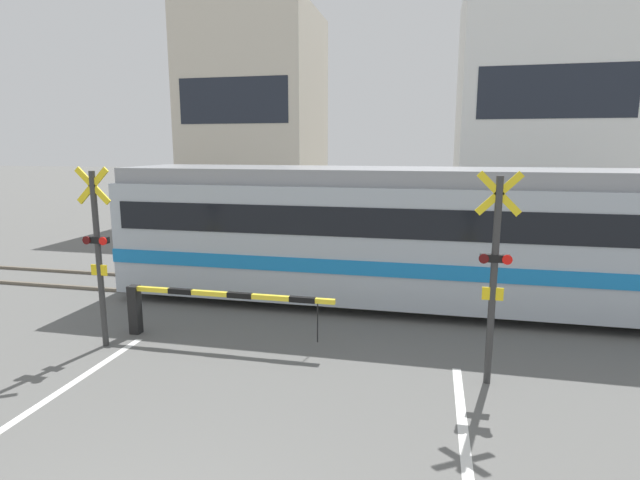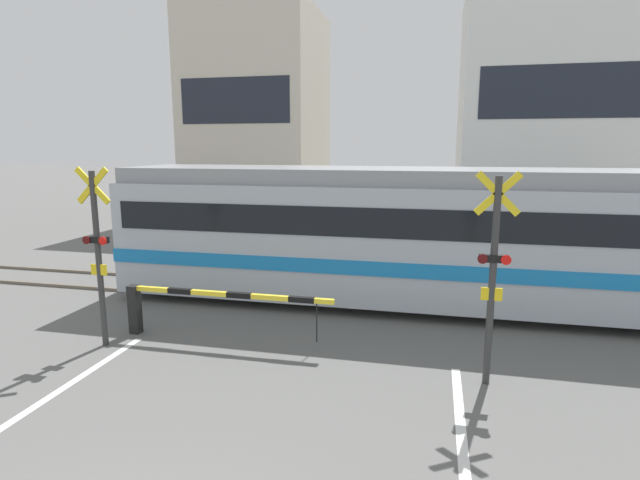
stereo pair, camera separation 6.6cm
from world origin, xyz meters
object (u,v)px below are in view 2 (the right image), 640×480
object	(u,v)px
crossing_signal_right	(493,270)
pedestrian	(351,228)
crossing_signal_left	(98,249)
commuter_train	(413,233)
crossing_barrier_far	(416,251)
crossing_barrier_near	(188,302)

from	to	relation	value
crossing_signal_right	pedestrian	distance (m)	9.94
crossing_signal_left	commuter_train	bearing A→B (deg)	35.44
commuter_train	crossing_signal_left	distance (m)	6.82
crossing_barrier_far	crossing_signal_left	bearing A→B (deg)	-129.88
commuter_train	crossing_barrier_far	xyz separation A→B (m)	(-0.01, 2.68, -0.99)
crossing_barrier_far	crossing_signal_left	world-z (taller)	crossing_signal_left
crossing_barrier_near	pedestrian	world-z (taller)	pedestrian
crossing_signal_left	crossing_signal_right	bearing A→B (deg)	0.00
crossing_signal_left	crossing_signal_right	size ratio (longest dim) A/B	1.00
commuter_train	crossing_signal_right	distance (m)	4.19
crossing_signal_right	commuter_train	bearing A→B (deg)	109.10
crossing_signal_right	crossing_barrier_far	bearing A→B (deg)	101.77
crossing_signal_left	pedestrian	distance (m)	9.77
crossing_signal_right	pedestrian	bearing A→B (deg)	112.00
commuter_train	crossing_barrier_far	world-z (taller)	commuter_train
crossing_barrier_near	crossing_signal_right	world-z (taller)	crossing_signal_right
commuter_train	pedestrian	world-z (taller)	commuter_train
crossing_signal_left	crossing_barrier_far	bearing A→B (deg)	50.12
commuter_train	crossing_signal_left	size ratio (longest dim) A/B	4.18
commuter_train	pedestrian	xyz separation A→B (m)	(-2.34, 5.22, -0.81)
crossing_barrier_near	pedestrian	size ratio (longest dim) A/B	2.62
commuter_train	crossing_barrier_near	xyz separation A→B (m)	(-4.18, -3.25, -0.99)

